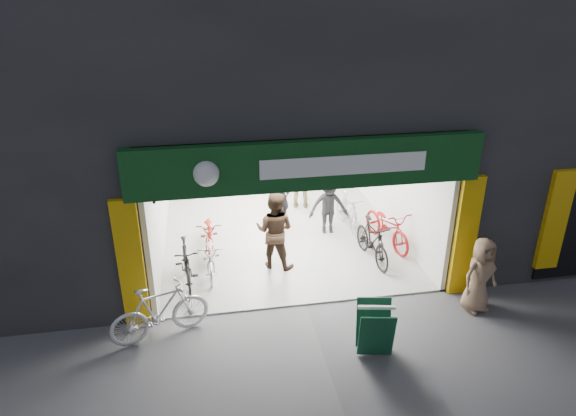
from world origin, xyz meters
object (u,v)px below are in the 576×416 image
object	(u,v)px
bike_left_front	(211,256)
sandwich_board	(375,328)
pedestrian_near	(480,275)
parked_bike	(160,311)
bike_right_front	(372,241)

from	to	relation	value
bike_left_front	sandwich_board	world-z (taller)	sandwich_board
pedestrian_near	sandwich_board	distance (m)	2.58
bike_left_front	pedestrian_near	world-z (taller)	pedestrian_near
bike_left_front	sandwich_board	distance (m)	4.18
bike_left_front	pedestrian_near	size ratio (longest dim) A/B	1.01
bike_left_front	parked_bike	size ratio (longest dim) A/B	0.87
bike_right_front	pedestrian_near	world-z (taller)	pedestrian_near
bike_right_front	bike_left_front	bearing A→B (deg)	172.10
bike_left_front	sandwich_board	xyz separation A→B (m)	(2.69, -3.20, 0.10)
bike_right_front	parked_bike	bearing A→B (deg)	-163.03
parked_bike	pedestrian_near	distance (m)	6.11
sandwich_board	bike_left_front	bearing A→B (deg)	141.10
parked_bike	sandwich_board	xyz separation A→B (m)	(3.69, -1.09, -0.03)
bike_left_front	sandwich_board	size ratio (longest dim) A/B	1.70
parked_bike	bike_right_front	bearing A→B (deg)	-84.97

